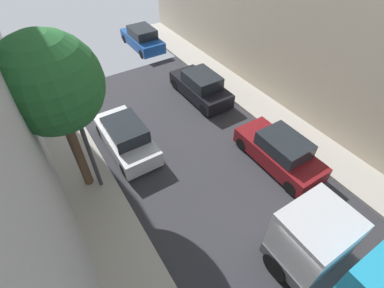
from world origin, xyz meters
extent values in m
plane|color=#2D2D33|center=(0.00, 0.00, 0.00)|extent=(32.00, 32.00, 0.00)
cube|color=silver|center=(-2.70, 9.06, 0.55)|extent=(1.76, 4.20, 0.76)
cube|color=#1E2328|center=(-2.70, 8.91, 1.25)|extent=(1.56, 2.10, 0.64)
cylinder|color=black|center=(-3.48, 10.61, 0.32)|extent=(0.22, 0.64, 0.64)
cylinder|color=black|center=(-1.92, 10.61, 0.32)|extent=(0.22, 0.64, 0.64)
cylinder|color=black|center=(-3.48, 7.51, 0.32)|extent=(0.22, 0.64, 0.64)
cylinder|color=black|center=(-1.92, 7.51, 0.32)|extent=(0.22, 0.64, 0.64)
cube|color=gray|center=(-2.70, 18.39, 0.55)|extent=(1.76, 4.20, 0.76)
cube|color=#1E2328|center=(-2.70, 18.24, 1.25)|extent=(1.56, 2.10, 0.64)
cylinder|color=black|center=(-3.48, 19.94, 0.32)|extent=(0.22, 0.64, 0.64)
cylinder|color=black|center=(-1.92, 19.94, 0.32)|extent=(0.22, 0.64, 0.64)
cylinder|color=black|center=(-3.48, 16.84, 0.32)|extent=(0.22, 0.64, 0.64)
cylinder|color=black|center=(-1.92, 16.84, 0.32)|extent=(0.22, 0.64, 0.64)
cube|color=maroon|center=(2.70, 4.45, 0.55)|extent=(1.76, 4.20, 0.76)
cube|color=#1E2328|center=(2.70, 4.30, 1.25)|extent=(1.56, 2.10, 0.64)
cylinder|color=black|center=(1.92, 6.00, 0.32)|extent=(0.22, 0.64, 0.64)
cylinder|color=black|center=(3.48, 6.00, 0.32)|extent=(0.22, 0.64, 0.64)
cylinder|color=black|center=(1.92, 2.90, 0.32)|extent=(0.22, 0.64, 0.64)
cylinder|color=black|center=(3.48, 2.90, 0.32)|extent=(0.22, 0.64, 0.64)
cube|color=black|center=(2.70, 10.76, 0.55)|extent=(1.76, 4.20, 0.76)
cube|color=#1E2328|center=(2.70, 10.61, 1.25)|extent=(1.56, 2.10, 0.64)
cylinder|color=black|center=(1.92, 12.31, 0.32)|extent=(0.22, 0.64, 0.64)
cylinder|color=black|center=(3.48, 12.31, 0.32)|extent=(0.22, 0.64, 0.64)
cylinder|color=black|center=(1.92, 9.21, 0.32)|extent=(0.22, 0.64, 0.64)
cylinder|color=black|center=(3.48, 9.21, 0.32)|extent=(0.22, 0.64, 0.64)
cube|color=#194799|center=(2.70, 18.58, 0.55)|extent=(1.76, 4.20, 0.76)
cube|color=#1E2328|center=(2.70, 18.43, 1.25)|extent=(1.56, 2.10, 0.64)
cylinder|color=black|center=(1.92, 20.13, 0.32)|extent=(0.22, 0.64, 0.64)
cylinder|color=black|center=(3.48, 20.13, 0.32)|extent=(0.22, 0.64, 0.64)
cylinder|color=black|center=(1.92, 17.03, 0.32)|extent=(0.22, 0.64, 0.64)
cylinder|color=black|center=(3.48, 17.03, 0.32)|extent=(0.22, 0.64, 0.64)
cube|color=#B7B7BC|center=(0.00, 0.66, 1.83)|extent=(2.10, 1.80, 1.70)
cylinder|color=black|center=(-0.98, 0.86, 0.48)|extent=(0.30, 0.96, 0.96)
cylinder|color=black|center=(0.98, 0.86, 0.48)|extent=(0.30, 0.96, 0.96)
cylinder|color=brown|center=(-4.98, 7.87, 1.94)|extent=(0.36, 0.36, 3.58)
sphere|color=#23602D|center=(-4.98, 7.87, 4.98)|extent=(3.33, 3.33, 3.33)
cylinder|color=#333338|center=(-4.60, 7.48, 2.40)|extent=(0.16, 0.16, 4.51)
sphere|color=white|center=(-4.60, 7.48, 4.88)|extent=(0.44, 0.44, 0.44)
camera|label=1|loc=(-5.40, -0.91, 9.72)|focal=26.46mm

